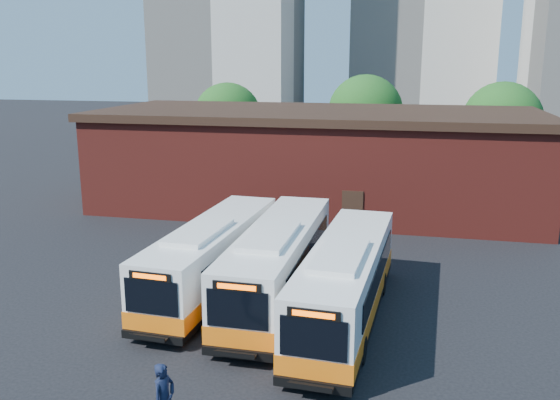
% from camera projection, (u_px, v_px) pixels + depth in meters
% --- Properties ---
extents(ground, '(220.00, 220.00, 0.00)m').
position_uv_depth(ground, '(228.00, 335.00, 21.23)').
color(ground, black).
extents(bus_midwest, '(2.99, 11.41, 3.08)m').
position_uv_depth(bus_midwest, '(213.00, 259.00, 25.02)').
color(bus_midwest, white).
rests_on(bus_midwest, ground).
extents(bus_mideast, '(2.59, 11.79, 3.20)m').
position_uv_depth(bus_mideast, '(278.00, 265.00, 24.13)').
color(bus_mideast, white).
rests_on(bus_mideast, ground).
extents(bus_east, '(3.00, 11.55, 3.12)m').
position_uv_depth(bus_east, '(345.00, 285.00, 22.09)').
color(bus_east, white).
rests_on(bus_east, ground).
extents(transit_worker, '(0.68, 0.84, 1.99)m').
position_uv_depth(transit_worker, '(164.00, 399.00, 15.44)').
color(transit_worker, black).
rests_on(transit_worker, ground).
extents(depot_building, '(28.60, 12.60, 6.40)m').
position_uv_depth(depot_building, '(317.00, 157.00, 39.46)').
color(depot_building, maroon).
rests_on(depot_building, ground).
extents(tree_west, '(6.00, 6.00, 7.65)m').
position_uv_depth(tree_west, '(228.00, 117.00, 52.65)').
color(tree_west, '#382314').
rests_on(tree_west, ground).
extents(tree_mid, '(6.56, 6.56, 8.36)m').
position_uv_depth(tree_mid, '(365.00, 112.00, 51.91)').
color(tree_mid, '#382314').
rests_on(tree_mid, ground).
extents(tree_east, '(6.24, 6.24, 7.96)m').
position_uv_depth(tree_east, '(502.00, 121.00, 46.79)').
color(tree_east, '#382314').
rests_on(tree_east, ground).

